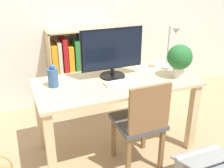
% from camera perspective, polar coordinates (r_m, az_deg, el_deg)
% --- Properties ---
extents(ground_plane, '(10.00, 10.00, 0.00)m').
position_cam_1_polar(ground_plane, '(2.76, 0.80, -13.36)').
color(ground_plane, tan).
extents(wall_back, '(8.00, 0.05, 2.60)m').
position_cam_1_polar(wall_back, '(3.35, -7.40, 17.31)').
color(wall_back, silver).
rests_on(wall_back, ground_plane).
extents(desk, '(1.47, 0.70, 0.73)m').
position_cam_1_polar(desk, '(2.44, 0.88, -2.05)').
color(desk, '#D8BC8C').
rests_on(desk, ground_plane).
extents(monitor, '(0.60, 0.24, 0.46)m').
position_cam_1_polar(monitor, '(2.41, 0.06, 7.10)').
color(monitor, black).
rests_on(monitor, desk).
extents(keyboard, '(0.32, 0.12, 0.02)m').
position_cam_1_polar(keyboard, '(2.34, 2.25, 0.32)').
color(keyboard, silver).
rests_on(keyboard, desk).
extents(vase, '(0.09, 0.09, 0.20)m').
position_cam_1_polar(vase, '(2.30, -12.73, 1.52)').
color(vase, '#33598C').
rests_on(vase, desk).
extents(desk_lamp, '(0.10, 0.19, 0.44)m').
position_cam_1_polar(desk_lamp, '(2.63, 12.89, 8.46)').
color(desk_lamp, '#B7B7BC').
rests_on(desk_lamp, desk).
extents(potted_plant, '(0.23, 0.23, 0.31)m').
position_cam_1_polar(potted_plant, '(2.49, 14.51, 5.42)').
color(potted_plant, silver).
rests_on(potted_plant, desk).
extents(chair, '(0.40, 0.40, 0.86)m').
position_cam_1_polar(chair, '(2.27, 6.37, -8.12)').
color(chair, '#4C4C51').
rests_on(chair, ground_plane).
extents(bookshelf, '(0.82, 0.28, 1.01)m').
position_cam_1_polar(bookshelf, '(3.33, -8.69, 2.76)').
color(bookshelf, tan).
rests_on(bookshelf, ground_plane).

